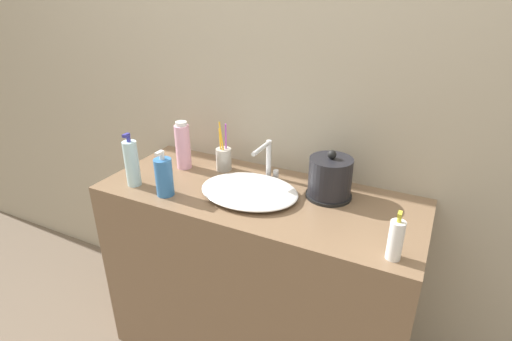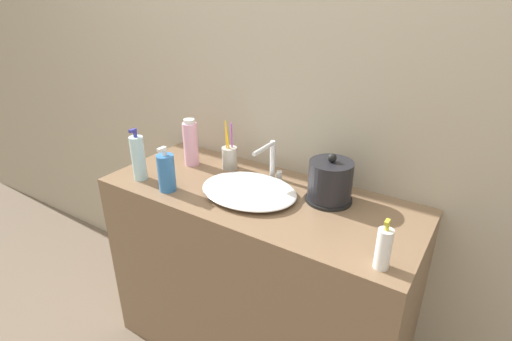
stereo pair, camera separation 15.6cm
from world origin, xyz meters
name	(u,v)px [view 1 (the left image)]	position (x,y,z in m)	size (l,w,h in m)	color
wall_back	(288,70)	(0.00, 0.55, 1.30)	(6.00, 0.04, 2.60)	#ADA38E
vanity_counter	(257,278)	(0.00, 0.27, 0.43)	(1.30, 0.53, 0.86)	brown
sink_basin	(249,191)	(-0.02, 0.24, 0.88)	(0.40, 0.31, 0.04)	white
faucet	(268,158)	(-0.02, 0.40, 0.96)	(0.06, 0.16, 0.17)	silver
electric_kettle	(330,179)	(0.26, 0.37, 0.94)	(0.18, 0.18, 0.20)	black
toothbrush_cup	(224,159)	(-0.24, 0.40, 0.91)	(0.07, 0.07, 0.23)	#B7B2A8
lotion_bottle	(396,240)	(0.55, 0.08, 0.93)	(0.05, 0.05, 0.17)	white
shampoo_bottle	(132,163)	(-0.50, 0.11, 0.96)	(0.06, 0.06, 0.23)	silver
mouthwash_bottle	(164,177)	(-0.32, 0.09, 0.94)	(0.07, 0.07, 0.19)	#3370B7
hand_cream_bottle	(183,146)	(-0.41, 0.34, 0.96)	(0.07, 0.07, 0.22)	#EAA8C6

